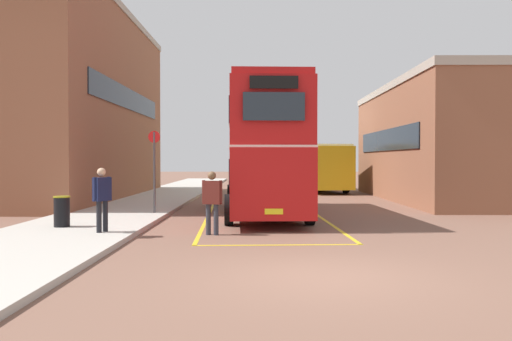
# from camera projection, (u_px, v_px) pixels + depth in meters

# --- Properties ---
(ground_plane) EXTENTS (135.60, 135.60, 0.00)m
(ground_plane) POSITION_uv_depth(u_px,v_px,m) (284.00, 206.00, 23.98)
(ground_plane) COLOR brown
(sidewalk_left) EXTENTS (4.00, 57.60, 0.14)m
(sidewalk_left) POSITION_uv_depth(u_px,v_px,m) (151.00, 200.00, 26.41)
(sidewalk_left) COLOR #B2ADA3
(sidewalk_left) RESTS_ON ground
(brick_building_left) EXTENTS (5.87, 18.24, 10.03)m
(brick_building_left) POSITION_uv_depth(u_px,v_px,m) (75.00, 105.00, 28.50)
(brick_building_left) COLOR brown
(brick_building_left) RESTS_ON ground
(depot_building_right) EXTENTS (6.29, 15.62, 6.01)m
(depot_building_right) POSITION_uv_depth(u_px,v_px,m) (445.00, 142.00, 27.84)
(depot_building_right) COLOR brown
(depot_building_right) RESTS_ON ground
(double_decker_bus) EXTENTS (3.19, 10.45, 4.75)m
(double_decker_bus) POSITION_uv_depth(u_px,v_px,m) (264.00, 149.00, 20.21)
(double_decker_bus) COLOR black
(double_decker_bus) RESTS_ON ground
(single_deck_bus) EXTENTS (3.78, 10.13, 3.02)m
(single_deck_bus) POSITION_uv_depth(u_px,v_px,m) (315.00, 166.00, 35.92)
(single_deck_bus) COLOR black
(single_deck_bus) RESTS_ON ground
(pedestrian_boarding) EXTENTS (0.58, 0.34, 1.77)m
(pedestrian_boarding) POSITION_uv_depth(u_px,v_px,m) (212.00, 198.00, 14.83)
(pedestrian_boarding) COLOR #2D2D38
(pedestrian_boarding) RESTS_ON ground
(pedestrian_waiting_near) EXTENTS (0.44, 0.54, 1.74)m
(pedestrian_waiting_near) POSITION_uv_depth(u_px,v_px,m) (102.00, 195.00, 14.39)
(pedestrian_waiting_near) COLOR black
(pedestrian_waiting_near) RESTS_ON sidewalk_left
(litter_bin) EXTENTS (0.48, 0.48, 0.90)m
(litter_bin) POSITION_uv_depth(u_px,v_px,m) (62.00, 211.00, 15.55)
(litter_bin) COLOR black
(litter_bin) RESTS_ON sidewalk_left
(bus_stop_sign) EXTENTS (0.44, 0.08, 3.01)m
(bus_stop_sign) POSITION_uv_depth(u_px,v_px,m) (154.00, 164.00, 19.61)
(bus_stop_sign) COLOR #4C4C51
(bus_stop_sign) RESTS_ON sidewalk_left
(bay_marking_yellow) EXTENTS (4.77, 12.54, 0.01)m
(bay_marking_yellow) POSITION_uv_depth(u_px,v_px,m) (266.00, 221.00, 18.33)
(bay_marking_yellow) COLOR gold
(bay_marking_yellow) RESTS_ON ground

